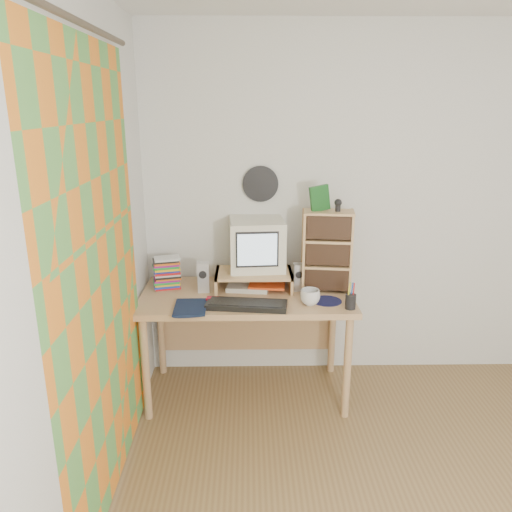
{
  "coord_description": "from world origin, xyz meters",
  "views": [
    {
      "loc": [
        -1.02,
        -1.73,
        1.96
      ],
      "look_at": [
        -0.97,
        1.33,
        1.03
      ],
      "focal_mm": 35.0,
      "sensor_mm": 36.0,
      "label": 1
    }
  ],
  "objects_px": {
    "dvd_stack": "(167,271)",
    "keyboard": "(247,305)",
    "crt_monitor": "(257,246)",
    "diary": "(174,306)",
    "cd_rack": "(327,251)",
    "mug": "(310,297)",
    "desk": "(247,309)"
  },
  "relations": [
    {
      "from": "dvd_stack",
      "to": "keyboard",
      "type": "bearing_deg",
      "value": -47.36
    },
    {
      "from": "crt_monitor",
      "to": "dvd_stack",
      "type": "xyz_separation_m",
      "value": [
        -0.62,
        -0.02,
        -0.17
      ]
    },
    {
      "from": "keyboard",
      "to": "diary",
      "type": "bearing_deg",
      "value": -168.77
    },
    {
      "from": "cd_rack",
      "to": "mug",
      "type": "bearing_deg",
      "value": -110.67
    },
    {
      "from": "dvd_stack",
      "to": "diary",
      "type": "bearing_deg",
      "value": -89.47
    },
    {
      "from": "crt_monitor",
      "to": "dvd_stack",
      "type": "relative_size",
      "value": 1.49
    },
    {
      "from": "desk",
      "to": "cd_rack",
      "type": "bearing_deg",
      "value": 0.78
    },
    {
      "from": "desk",
      "to": "keyboard",
      "type": "relative_size",
      "value": 2.8
    },
    {
      "from": "desk",
      "to": "dvd_stack",
      "type": "xyz_separation_m",
      "value": [
        -0.54,
        0.06,
        0.26
      ]
    },
    {
      "from": "mug",
      "to": "diary",
      "type": "height_order",
      "value": "mug"
    },
    {
      "from": "crt_monitor",
      "to": "diary",
      "type": "xyz_separation_m",
      "value": [
        -0.52,
        -0.42,
        -0.27
      ]
    },
    {
      "from": "desk",
      "to": "mug",
      "type": "xyz_separation_m",
      "value": [
        0.4,
        -0.26,
        0.18
      ]
    },
    {
      "from": "crt_monitor",
      "to": "diary",
      "type": "distance_m",
      "value": 0.71
    },
    {
      "from": "crt_monitor",
      "to": "dvd_stack",
      "type": "distance_m",
      "value": 0.64
    },
    {
      "from": "keyboard",
      "to": "cd_rack",
      "type": "bearing_deg",
      "value": 36.73
    },
    {
      "from": "crt_monitor",
      "to": "mug",
      "type": "distance_m",
      "value": 0.53
    },
    {
      "from": "desk",
      "to": "diary",
      "type": "bearing_deg",
      "value": -143.52
    },
    {
      "from": "keyboard",
      "to": "cd_rack",
      "type": "relative_size",
      "value": 0.92
    },
    {
      "from": "keyboard",
      "to": "dvd_stack",
      "type": "distance_m",
      "value": 0.66
    },
    {
      "from": "desk",
      "to": "crt_monitor",
      "type": "relative_size",
      "value": 3.89
    },
    {
      "from": "dvd_stack",
      "to": "mug",
      "type": "height_order",
      "value": "dvd_stack"
    },
    {
      "from": "dvd_stack",
      "to": "cd_rack",
      "type": "relative_size",
      "value": 0.44
    },
    {
      "from": "dvd_stack",
      "to": "cd_rack",
      "type": "height_order",
      "value": "cd_rack"
    },
    {
      "from": "cd_rack",
      "to": "diary",
      "type": "relative_size",
      "value": 2.27
    },
    {
      "from": "keyboard",
      "to": "mug",
      "type": "bearing_deg",
      "value": 13.03
    },
    {
      "from": "mug",
      "to": "desk",
      "type": "bearing_deg",
      "value": 147.32
    },
    {
      "from": "mug",
      "to": "diary",
      "type": "bearing_deg",
      "value": -175.17
    },
    {
      "from": "crt_monitor",
      "to": "mug",
      "type": "bearing_deg",
      "value": -50.78
    },
    {
      "from": "crt_monitor",
      "to": "keyboard",
      "type": "relative_size",
      "value": 0.72
    },
    {
      "from": "cd_rack",
      "to": "diary",
      "type": "bearing_deg",
      "value": -154.0
    },
    {
      "from": "keyboard",
      "to": "cd_rack",
      "type": "height_order",
      "value": "cd_rack"
    },
    {
      "from": "crt_monitor",
      "to": "keyboard",
      "type": "xyz_separation_m",
      "value": [
        -0.07,
        -0.38,
        -0.27
      ]
    }
  ]
}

